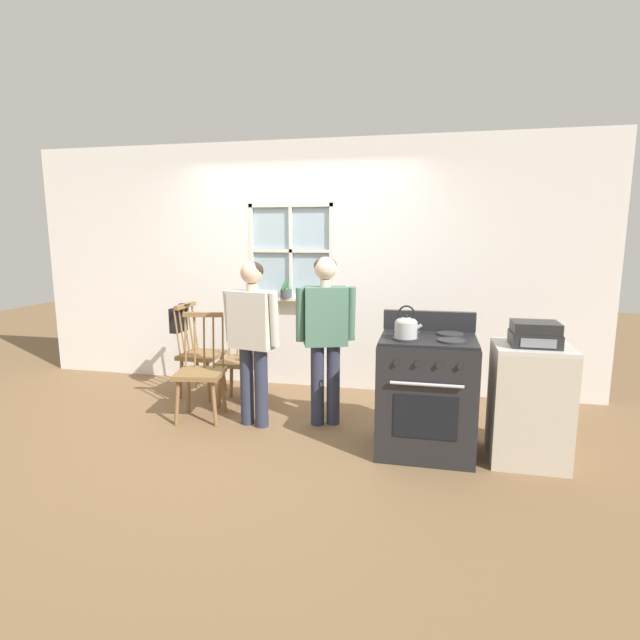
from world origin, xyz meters
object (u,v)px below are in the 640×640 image
object	(u,v)px
kettle	(406,327)
stereo	(535,334)
handbag	(179,319)
side_counter	(529,404)
chair_near_wall	(201,372)
person_elderly_left	(253,329)
potted_plant	(286,291)
chair_center_cluster	(242,361)
person_teen_center	(325,326)
chair_by_window	(200,354)
stove	(426,393)

from	to	relation	value
kettle	stereo	bearing A→B (deg)	5.79
handbag	side_counter	bearing A→B (deg)	-15.58
chair_near_wall	person_elderly_left	xyz separation A→B (m)	(0.54, -0.06, 0.44)
handbag	side_counter	xyz separation A→B (m)	(3.36, -0.94, -0.36)
potted_plant	side_counter	size ratio (longest dim) A/B	0.25
chair_center_cluster	kettle	distance (m)	1.98
handbag	side_counter	distance (m)	3.51
person_teen_center	chair_near_wall	bearing A→B (deg)	165.47
kettle	side_counter	xyz separation A→B (m)	(0.92, 0.11, -0.57)
chair_near_wall	chair_center_cluster	bearing A→B (deg)	56.97
potted_plant	side_counter	distance (m)	2.79
chair_near_wall	chair_by_window	bearing A→B (deg)	107.42
handbag	potted_plant	bearing A→B (deg)	25.09
person_elderly_left	side_counter	bearing A→B (deg)	7.44
person_elderly_left	kettle	bearing A→B (deg)	-1.11
chair_center_cluster	potted_plant	world-z (taller)	potted_plant
chair_near_wall	potted_plant	size ratio (longest dim) A/B	4.31
chair_by_window	chair_near_wall	distance (m)	0.71
chair_by_window	potted_plant	bearing A→B (deg)	-55.48
chair_near_wall	person_teen_center	bearing A→B (deg)	-3.96
chair_by_window	person_teen_center	xyz separation A→B (m)	(1.48, -0.54, 0.47)
chair_center_cluster	stereo	bearing A→B (deg)	-18.81
stove	side_counter	xyz separation A→B (m)	(0.76, -0.02, -0.02)
chair_near_wall	person_teen_center	world-z (taller)	person_teen_center
person_teen_center	side_counter	xyz separation A→B (m)	(1.65, -0.39, -0.46)
chair_by_window	stove	xyz separation A→B (m)	(2.37, -0.91, 0.03)
stereo	stove	bearing A→B (deg)	177.16
handbag	stereo	world-z (taller)	stereo
chair_by_window	stove	size ratio (longest dim) A/B	0.91
chair_near_wall	chair_center_cluster	world-z (taller)	same
stereo	side_counter	bearing A→B (deg)	90.00
person_elderly_left	stereo	bearing A→B (deg)	6.92
stove	stereo	xyz separation A→B (m)	(0.76, -0.04, 0.51)
chair_near_wall	stereo	distance (m)	2.88
chair_near_wall	stove	size ratio (longest dim) A/B	0.91
chair_by_window	potted_plant	xyz separation A→B (m)	(0.82, 0.50, 0.64)
chair_by_window	person_elderly_left	bearing A→B (deg)	-126.17
kettle	potted_plant	size ratio (longest dim) A/B	1.08
chair_by_window	stereo	distance (m)	3.32
potted_plant	stove	bearing A→B (deg)	-42.25
person_teen_center	chair_by_window	bearing A→B (deg)	140.51
person_teen_center	potted_plant	bearing A→B (deg)	102.98
person_elderly_left	side_counter	size ratio (longest dim) A/B	1.64
side_counter	chair_near_wall	bearing A→B (deg)	174.16
chair_by_window	potted_plant	world-z (taller)	potted_plant
stove	handbag	xyz separation A→B (m)	(-2.61, 0.92, 0.34)
chair_by_window	chair_center_cluster	xyz separation A→B (m)	(0.53, -0.15, 0.00)
person_elderly_left	person_teen_center	xyz separation A→B (m)	(0.62, 0.16, 0.03)
chair_by_window	handbag	distance (m)	0.44
chair_near_wall	stereo	xyz separation A→B (m)	(2.81, -0.31, 0.55)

